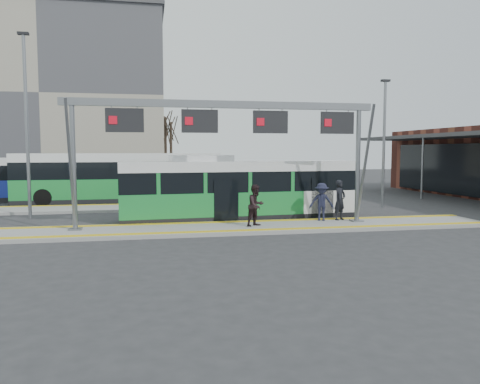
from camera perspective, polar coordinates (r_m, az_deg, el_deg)
The scene contains 16 objects.
ground at distance 19.63m, azimuth -0.36°, elevation -4.60°, with size 120.00×120.00×0.00m, color #2D2D30.
platform_main at distance 19.62m, azimuth -0.36°, elevation -4.38°, with size 22.00×3.00×0.15m, color gray.
platform_second at distance 27.22m, azimuth -11.84°, elevation -1.85°, with size 20.00×3.00×0.15m, color gray.
tactile_main at distance 19.61m, azimuth -0.36°, elevation -4.13°, with size 22.00×2.65×0.02m.
tactile_second at distance 28.35m, azimuth -11.81°, elevation -1.41°, with size 20.00×0.35×0.02m.
gantry at distance 19.57m, azimuth -1.52°, elevation 8.01°, with size 13.00×1.68×5.20m.
apartment_block at distance 56.32m, azimuth -22.02°, elevation 10.69°, with size 24.50×12.50×18.40m.
hero_bus at distance 22.30m, azimuth -0.12°, elevation 0.22°, with size 11.37×3.10×3.09m.
bg_bus_green at distance 30.67m, azimuth -14.45°, elevation 1.62°, with size 12.56×2.74×3.14m.
passenger_a at distance 21.72m, azimuth 12.08°, elevation -0.96°, with size 0.66×0.44×1.82m, color black.
passenger_b at distance 19.51m, azimuth 1.96°, elevation -1.64°, with size 0.84×0.66×1.74m, color black.
passenger_c at distance 21.35m, azimuth 9.92°, elevation -1.19°, with size 1.09×0.63×1.69m, color #1D1F34.
tree_left at distance 49.88m, azimuth -9.09°, elevation 7.93°, with size 1.40×1.40×7.75m.
tree_mid at distance 49.69m, azimuth -8.43°, elevation 7.43°, with size 1.40×1.40×7.15m.
lamp_west at distance 24.70m, azimuth -24.57°, elevation 7.78°, with size 0.50×0.25×8.84m.
lamp_east at distance 28.39m, azimuth 17.14°, elevation 6.08°, with size 0.50×0.25×7.35m.
Camera 1 is at (-3.58, -19.02, 3.27)m, focal length 35.00 mm.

